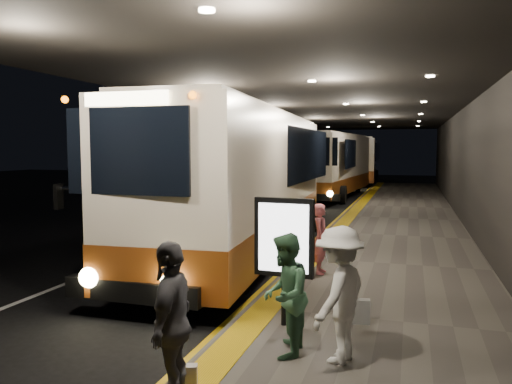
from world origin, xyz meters
The scene contains 19 objects.
ground centered at (0.00, 0.00, 0.00)m, with size 90.00×90.00×0.00m, color black.
lane_line_white centered at (-1.80, 5.00, 0.01)m, with size 0.12×50.00×0.01m, color silver.
kerb_stripe_yellow centered at (2.35, 5.00, 0.01)m, with size 0.18×50.00×0.01m, color gold.
sidewalk centered at (4.75, 5.00, 0.07)m, with size 4.50×50.00×0.15m, color #514C44.
tactile_strip centered at (2.85, 5.00, 0.16)m, with size 0.50×50.00×0.01m, color gold.
terminal_wall centered at (7.00, 5.00, 3.00)m, with size 0.10×50.00×6.00m, color black.
support_columns centered at (-1.50, 4.00, 2.20)m, with size 0.80×24.80×4.40m.
canopy centered at (2.50, 5.00, 4.60)m, with size 9.00×50.00×0.40m, color black.
coach_main centered at (0.86, 1.75, 1.81)m, with size 3.33×12.23×3.78m.
coach_second centered at (0.76, 18.37, 1.75)m, with size 3.20×11.76×3.65m.
coach_third centered at (1.09, 31.06, 1.75)m, with size 3.07×11.71×3.64m.
passenger_boarding centered at (3.33, -0.49, 0.92)m, with size 0.56×0.37×1.54m, color #CA5E66.
passenger_waiting_green centered at (3.63, -4.95, 0.96)m, with size 0.79×0.49×1.62m, color #386543.
passenger_waiting_white centered at (4.34, -4.91, 1.02)m, with size 1.13×0.52×1.75m, color silver.
passenger_waiting_grey centered at (2.80, -6.54, 1.04)m, with size 1.04×0.53×1.77m, color #4D4B50.
bag_polka centered at (4.46, -3.44, 0.34)m, with size 0.32×0.14×0.38m, color black.
bag_plain centered at (2.80, -6.16, 0.28)m, with size 0.21×0.12×0.26m, color beige.
info_sign centered at (3.35, -3.87, 1.49)m, with size 0.94×0.18×1.98m.
stanchion_post centered at (2.91, -1.13, 0.68)m, with size 0.05×0.05×1.06m, color black.
Camera 1 is at (5.18, -11.17, 2.87)m, focal length 35.00 mm.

